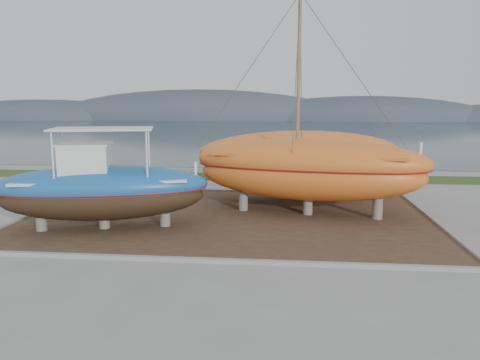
# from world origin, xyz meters

# --- Properties ---
(ground) EXTENTS (140.00, 140.00, 0.00)m
(ground) POSITION_xyz_m (0.00, 0.00, 0.00)
(ground) COLOR gray
(ground) RESTS_ON ground
(dirt_patch) EXTENTS (18.00, 12.00, 0.06)m
(dirt_patch) POSITION_xyz_m (0.00, 4.00, 0.03)
(dirt_patch) COLOR #422D1E
(dirt_patch) RESTS_ON ground
(curb_frame) EXTENTS (18.60, 12.60, 0.15)m
(curb_frame) POSITION_xyz_m (0.00, 4.00, 0.07)
(curb_frame) COLOR gray
(curb_frame) RESTS_ON ground
(grass_strip) EXTENTS (44.00, 3.00, 0.08)m
(grass_strip) POSITION_xyz_m (0.00, 15.50, 0.04)
(grass_strip) COLOR #284219
(grass_strip) RESTS_ON ground
(sea) EXTENTS (260.00, 100.00, 0.04)m
(sea) POSITION_xyz_m (0.00, 70.00, 0.00)
(sea) COLOR #192C33
(sea) RESTS_ON ground
(mountain_ridge) EXTENTS (200.00, 36.00, 20.00)m
(mountain_ridge) POSITION_xyz_m (0.00, 125.00, 0.00)
(mountain_ridge) COLOR #333D49
(mountain_ridge) RESTS_ON ground
(blue_caique) EXTENTS (8.98, 4.70, 4.13)m
(blue_caique) POSITION_xyz_m (-4.84, 1.50, 2.12)
(blue_caique) COLOR #1B5EAA
(blue_caique) RESTS_ON dirt_patch
(white_dinghy) EXTENTS (4.23, 2.56, 1.19)m
(white_dinghy) POSITION_xyz_m (-6.66, 6.43, 0.66)
(white_dinghy) COLOR white
(white_dinghy) RESTS_ON dirt_patch
(orange_sailboat) EXTENTS (11.15, 5.00, 9.81)m
(orange_sailboat) POSITION_xyz_m (3.62, 4.78, 4.97)
(orange_sailboat) COLOR #D26320
(orange_sailboat) RESTS_ON dirt_patch
(orange_bare_hull) EXTENTS (11.22, 5.15, 3.54)m
(orange_bare_hull) POSITION_xyz_m (3.35, 8.45, 1.83)
(orange_bare_hull) COLOR #D26320
(orange_bare_hull) RESTS_ON dirt_patch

